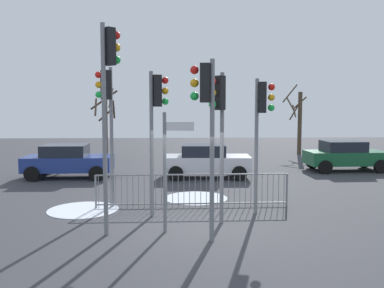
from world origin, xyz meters
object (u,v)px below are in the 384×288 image
(traffic_light_rear_left, at_px, (156,111))
(traffic_light_mid_left, at_px, (219,114))
(car_white_near, at_px, (206,160))
(car_green_trailing, at_px, (345,155))
(direction_sign_post, at_px, (167,166))
(traffic_light_mid_right, at_px, (262,115))
(traffic_light_foreground_right, at_px, (206,109))
(traffic_light_rear_right, at_px, (107,105))
(car_blue_far, at_px, (68,161))
(bare_tree_left, at_px, (299,119))
(traffic_light_foreground_left, at_px, (108,82))
(bare_tree_centre, at_px, (105,121))

(traffic_light_rear_left, bearing_deg, traffic_light_mid_left, 42.32)
(car_white_near, distance_m, car_green_trailing, 7.12)
(direction_sign_post, bearing_deg, traffic_light_rear_left, 111.23)
(traffic_light_mid_left, bearing_deg, traffic_light_mid_right, -97.65)
(traffic_light_mid_right, distance_m, traffic_light_foreground_right, 3.12)
(traffic_light_rear_right, bearing_deg, direction_sign_post, 179.29)
(car_blue_far, bearing_deg, car_white_near, -2.10)
(traffic_light_rear_right, distance_m, car_green_trailing, 12.77)
(car_blue_far, bearing_deg, traffic_light_rear_right, -64.94)
(traffic_light_rear_left, bearing_deg, car_blue_far, -165.91)
(traffic_light_foreground_right, xyz_separation_m, car_blue_far, (-5.48, 8.96, -2.38))
(traffic_light_mid_left, bearing_deg, traffic_light_foreground_right, 116.63)
(car_white_near, bearing_deg, bare_tree_left, 54.59)
(direction_sign_post, xyz_separation_m, car_green_trailing, (8.48, 9.68, -0.95))
(traffic_light_foreground_left, bearing_deg, traffic_light_rear_left, 100.52)
(car_blue_far, bearing_deg, direction_sign_post, -61.46)
(traffic_light_foreground_left, height_order, bare_tree_left, traffic_light_foreground_left)
(traffic_light_rear_left, height_order, car_green_trailing, traffic_light_rear_left)
(traffic_light_rear_left, relative_size, car_blue_far, 1.10)
(traffic_light_rear_right, bearing_deg, traffic_light_mid_right, -137.54)
(car_green_trailing, distance_m, bare_tree_centre, 13.78)
(direction_sign_post, relative_size, car_green_trailing, 0.79)
(traffic_light_rear_left, height_order, car_blue_far, traffic_light_rear_left)
(traffic_light_rear_right, xyz_separation_m, traffic_light_mid_left, (3.28, -2.03, -0.22))
(traffic_light_mid_left, distance_m, car_blue_far, 9.85)
(traffic_light_rear_right, relative_size, traffic_light_rear_left, 1.05)
(traffic_light_mid_right, relative_size, car_white_near, 1.04)
(bare_tree_centre, bearing_deg, direction_sign_post, -75.08)
(traffic_light_rear_right, bearing_deg, car_white_near, -69.21)
(car_white_near, height_order, car_green_trailing, same)
(traffic_light_foreground_left, distance_m, traffic_light_rear_left, 2.15)
(traffic_light_mid_right, bearing_deg, car_white_near, -155.60)
(bare_tree_centre, bearing_deg, traffic_light_foreground_left, -80.28)
(traffic_light_foreground_left, relative_size, traffic_light_rear_right, 1.18)
(traffic_light_mid_right, xyz_separation_m, direction_sign_post, (-2.75, -1.75, -1.22))
(traffic_light_mid_right, relative_size, car_green_trailing, 1.04)
(direction_sign_post, height_order, car_green_trailing, direction_sign_post)
(traffic_light_foreground_right, bearing_deg, traffic_light_mid_left, -8.24)
(traffic_light_foreground_right, distance_m, bare_tree_centre, 16.76)
(traffic_light_mid_right, xyz_separation_m, traffic_light_mid_left, (-1.38, -1.10, 0.07))
(car_green_trailing, bearing_deg, direction_sign_post, -133.37)
(traffic_light_foreground_left, xyz_separation_m, car_white_near, (2.98, 8.14, -3.02))
(traffic_light_mid_left, xyz_separation_m, direction_sign_post, (-1.36, -0.65, -1.29))
(traffic_light_mid_right, distance_m, traffic_light_rear_right, 4.76)
(traffic_light_foreground_right, xyz_separation_m, bare_tree_centre, (-4.97, 15.98, -0.94))
(traffic_light_mid_left, xyz_separation_m, car_white_near, (0.19, 7.38, -2.24))
(traffic_light_mid_left, distance_m, car_white_near, 7.72)
(traffic_light_foreground_left, bearing_deg, car_blue_far, 153.89)
(car_white_near, relative_size, bare_tree_centre, 0.91)
(traffic_light_rear_left, bearing_deg, bare_tree_left, 132.06)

